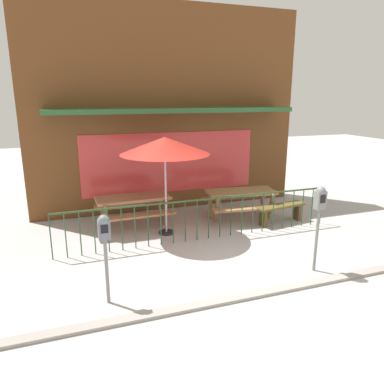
% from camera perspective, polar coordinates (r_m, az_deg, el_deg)
% --- Properties ---
extents(ground, '(40.00, 40.00, 0.00)m').
position_cam_1_polar(ground, '(6.70, 8.28, -13.70)').
color(ground, '#AEABA9').
extents(pub_storefront, '(7.68, 1.47, 5.58)m').
position_cam_1_polar(pub_storefront, '(10.44, -3.81, 12.56)').
color(pub_storefront, '#402512').
rests_on(pub_storefront, ground).
extents(patio_fence_front, '(6.47, 0.04, 0.97)m').
position_cam_1_polar(patio_fence_front, '(8.18, 1.73, -3.12)').
color(patio_fence_front, '#2B4523').
rests_on(patio_fence_front, ground).
extents(picnic_table_left, '(1.83, 1.40, 0.79)m').
position_cam_1_polar(picnic_table_left, '(9.14, -9.19, -1.69)').
color(picnic_table_left, '#A6704D').
rests_on(picnic_table_left, ground).
extents(picnic_table_right, '(1.96, 1.58, 0.79)m').
position_cam_1_polar(picnic_table_right, '(9.67, 7.62, -0.71)').
color(picnic_table_right, olive).
rests_on(picnic_table_right, ground).
extents(patio_umbrella, '(2.04, 2.04, 2.30)m').
position_cam_1_polar(patio_umbrella, '(8.25, -4.27, 7.20)').
color(patio_umbrella, '#232227').
rests_on(patio_umbrella, ground).
extents(patio_bench, '(1.43, 0.52, 0.48)m').
position_cam_1_polar(patio_bench, '(9.62, 13.71, -2.71)').
color(patio_bench, brown).
rests_on(patio_bench, ground).
extents(parking_meter_near, '(0.18, 0.17, 1.63)m').
position_cam_1_polar(parking_meter_near, '(6.93, 19.35, -2.16)').
color(parking_meter_near, slate).
rests_on(parking_meter_near, ground).
extents(parking_meter_far, '(0.18, 0.17, 1.47)m').
position_cam_1_polar(parking_meter_far, '(5.69, -13.55, -6.69)').
color(parking_meter_far, gray).
rests_on(parking_meter_far, ground).
extents(curb_edge, '(10.75, 0.20, 0.11)m').
position_cam_1_polar(curb_edge, '(6.33, 10.36, -15.60)').
color(curb_edge, gray).
rests_on(curb_edge, ground).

